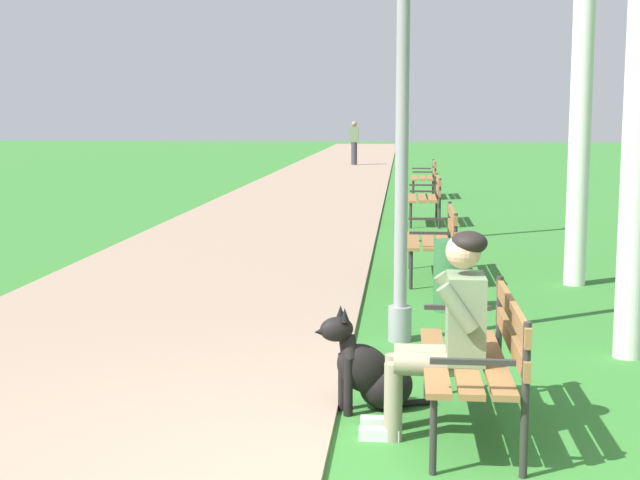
% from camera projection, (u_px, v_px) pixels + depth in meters
% --- Properties ---
extents(paved_path, '(3.76, 60.00, 0.04)m').
position_uv_depth(paved_path, '(329.00, 176.00, 28.52)').
color(paved_path, gray).
rests_on(paved_path, ground).
extents(park_bench_near, '(0.55, 1.50, 0.85)m').
position_uv_depth(park_bench_near, '(480.00, 351.00, 5.57)').
color(park_bench_near, olive).
rests_on(park_bench_near, ground).
extents(park_bench_mid, '(0.55, 1.50, 0.85)m').
position_uv_depth(park_bench_mid, '(436.00, 236.00, 10.83)').
color(park_bench_mid, olive).
rests_on(park_bench_mid, ground).
extents(park_bench_far, '(0.55, 1.50, 0.85)m').
position_uv_depth(park_bench_far, '(428.00, 195.00, 16.27)').
color(park_bench_far, olive).
rests_on(park_bench_far, ground).
extents(park_bench_furthest, '(0.55, 1.50, 0.85)m').
position_uv_depth(park_bench_furthest, '(426.00, 175.00, 21.41)').
color(park_bench_furthest, olive).
rests_on(park_bench_furthest, ground).
extents(person_seated_on_near_bench, '(0.74, 0.49, 1.25)m').
position_uv_depth(person_seated_on_near_bench, '(447.00, 326.00, 5.49)').
color(person_seated_on_near_bench, gray).
rests_on(person_seated_on_near_bench, ground).
extents(dog_black, '(0.80, 0.44, 0.71)m').
position_uv_depth(dog_black, '(371.00, 372.00, 6.03)').
color(dog_black, black).
rests_on(dog_black, ground).
extents(lamp_post_near, '(0.24, 0.24, 4.42)m').
position_uv_depth(lamp_post_near, '(403.00, 70.00, 7.61)').
color(lamp_post_near, gray).
rests_on(lamp_post_near, ground).
extents(lamp_post_mid, '(0.24, 0.24, 4.09)m').
position_uv_depth(lamp_post_mid, '(403.00, 101.00, 13.70)').
color(lamp_post_mid, gray).
rests_on(lamp_post_mid, ground).
extents(litter_bin, '(0.36, 0.36, 0.70)m').
position_uv_depth(litter_bin, '(452.00, 276.00, 9.08)').
color(litter_bin, '#2D6638').
rests_on(litter_bin, ground).
extents(pedestrian_distant, '(0.32, 0.22, 1.65)m').
position_uv_depth(pedestrian_distant, '(354.00, 143.00, 34.27)').
color(pedestrian_distant, '#383842').
rests_on(pedestrian_distant, ground).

